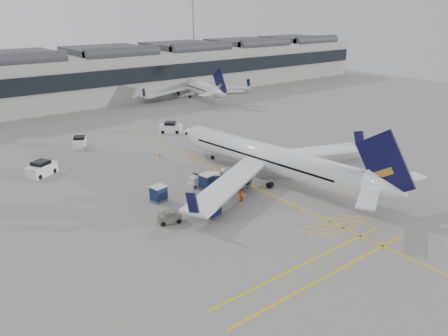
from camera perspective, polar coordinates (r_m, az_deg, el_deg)
ground at (r=45.75m, az=-0.43°, el=-7.77°), size 220.00×220.00×0.00m
terminal at (r=107.99m, az=-24.68°, el=10.30°), size 200.00×20.45×12.40m
apron_markings at (r=58.51m, az=1.42°, el=-1.28°), size 0.25×60.00×0.01m
airliner_main at (r=57.26m, az=6.32°, el=1.19°), size 33.74×37.05×9.87m
airliner_far at (r=113.38m, az=-3.90°, el=10.63°), size 29.75×32.71×8.72m
belt_loader at (r=56.11m, az=-3.36°, el=-1.75°), size 4.20×1.79×1.68m
baggage_cart_a at (r=55.26m, az=-1.40°, el=-1.54°), size 2.15×2.00×1.82m
baggage_cart_b at (r=54.78m, az=-2.15°, el=-1.67°), size 2.06×1.79×1.94m
baggage_cart_c at (r=51.87m, az=-8.55°, el=-3.24°), size 2.05×1.80×1.87m
baggage_cart_d at (r=47.68m, az=-1.48°, el=-5.31°), size 1.86×1.63×1.72m
ramp_agent_a at (r=50.68m, az=-2.21°, el=-3.83°), size 0.61×0.71×1.64m
ramp_agent_b at (r=51.16m, az=2.08°, el=-3.37°), size 1.18×1.06×1.99m
pushback_tug at (r=46.89m, az=-7.12°, el=-6.41°), size 2.62×2.02×1.30m
safety_cone_nose at (r=67.78m, az=-8.46°, el=1.81°), size 0.41×0.41×0.57m
safety_cone_engine at (r=60.45m, az=7.93°, el=-0.47°), size 0.41×0.41×0.56m
service_van_left at (r=64.09m, az=-22.71°, el=-0.10°), size 4.40×3.61×2.02m
service_van_mid at (r=75.07m, az=-18.32°, el=3.23°), size 3.19×3.91×1.80m
service_van_right at (r=80.14m, az=-7.00°, el=5.23°), size 4.23×3.97×2.00m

